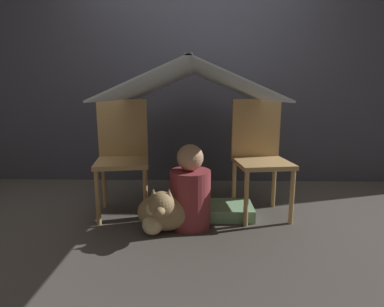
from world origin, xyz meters
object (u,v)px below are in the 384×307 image
(dog, at_px, (164,211))
(chair_right, at_px, (259,152))
(chair_left, at_px, (123,152))
(person_front, at_px, (190,192))

(dog, bearing_deg, chair_right, 28.23)
(chair_right, bearing_deg, dog, -159.90)
(chair_left, relative_size, person_front, 1.50)
(dog, bearing_deg, chair_left, 133.58)
(chair_right, bearing_deg, chair_left, 171.89)
(person_front, bearing_deg, chair_left, 153.12)
(chair_right, distance_m, dog, 0.94)
(chair_left, distance_m, person_front, 0.70)
(chair_right, height_order, dog, chair_right)
(chair_right, xyz_separation_m, person_front, (-0.57, -0.30, -0.26))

